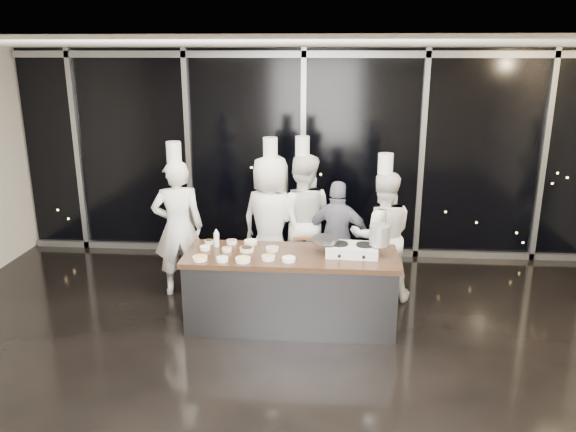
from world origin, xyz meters
name	(u,v)px	position (x,y,z in m)	size (l,w,h in m)	color
ground	(285,365)	(0.00, 0.00, 0.00)	(9.00, 9.00, 0.00)	black
room_shell	(303,152)	(0.18, 0.00, 2.25)	(9.02, 7.02, 3.21)	beige
window_wall	(303,155)	(0.00, 3.43, 1.60)	(8.90, 0.11, 3.20)	black
demo_counter	(291,290)	(0.00, 0.90, 0.45)	(2.46, 0.86, 0.90)	#3B3C41
stove	(352,250)	(0.70, 0.92, 0.96)	(0.60, 0.40, 0.14)	silver
frying_pan	(325,240)	(0.38, 0.96, 1.07)	(0.54, 0.32, 0.05)	gray
stock_pot	(380,235)	(1.00, 0.90, 1.15)	(0.23, 0.23, 0.23)	silver
prep_bowls	(242,252)	(-0.57, 0.86, 0.93)	(1.15, 0.76, 0.05)	white
squeeze_bottle	(216,238)	(-0.91, 1.08, 1.01)	(0.06, 0.06, 0.23)	white
chef_far_left	(178,227)	(-1.55, 1.73, 0.93)	(0.76, 0.61, 2.05)	white
chef_left	(271,222)	(-0.36, 2.05, 0.93)	(1.06, 0.90, 2.07)	white
chef_center	(302,220)	(0.05, 2.17, 0.93)	(0.93, 0.74, 2.07)	white
guest	(338,238)	(0.55, 1.92, 0.77)	(0.95, 0.52, 1.53)	#121434
chef_right	(382,235)	(1.11, 1.78, 0.86)	(0.87, 0.71, 1.93)	white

